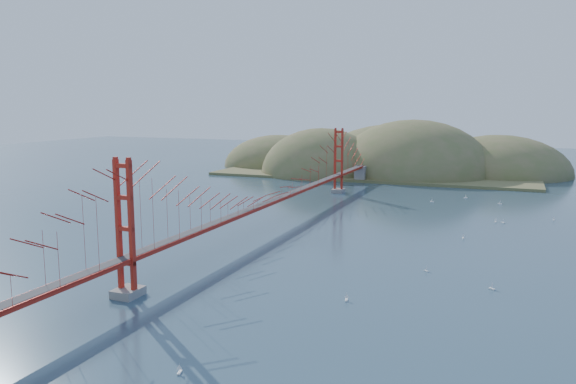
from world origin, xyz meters
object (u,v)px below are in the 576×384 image
at_px(bridge, 272,173).
at_px(sailboat_2, 426,270).
at_px(sailboat_1, 496,221).
at_px(sailboat_0, 463,237).

bearing_deg(bridge, sailboat_2, -31.68).
distance_m(bridge, sailboat_2, 26.86).
bearing_deg(bridge, sailboat_1, 25.70).
bearing_deg(sailboat_2, bridge, 148.32).
height_order(bridge, sailboat_1, bridge).
bearing_deg(sailboat_0, sailboat_2, -97.83).
bearing_deg(sailboat_0, sailboat_1, 74.19).
bearing_deg(sailboat_1, sailboat_2, -101.31).
relative_size(sailboat_0, sailboat_1, 0.99).
distance_m(sailboat_0, sailboat_2, 15.49).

